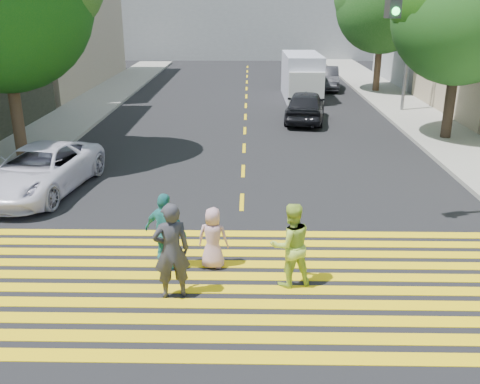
{
  "coord_description": "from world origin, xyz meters",
  "views": [
    {
      "loc": [
        0.21,
        -8.58,
        5.59
      ],
      "look_at": [
        0.0,
        3.0,
        1.4
      ],
      "focal_mm": 40.0,
      "sensor_mm": 36.0,
      "label": 1
    }
  ],
  "objects_px": {
    "pedestrian_woman": "(291,245)",
    "white_sedan": "(40,170)",
    "tree_right_near": "(464,8)",
    "tree_right_far": "(384,1)",
    "white_van": "(302,78)",
    "pedestrian_man": "(171,251)",
    "pedestrian_child": "(213,238)",
    "silver_car": "(298,72)",
    "dark_car_near": "(305,106)",
    "dark_car_parked": "(326,78)",
    "pedestrian_extra": "(166,232)"
  },
  "relations": [
    {
      "from": "tree_right_far",
      "to": "pedestrian_child",
      "type": "bearing_deg",
      "value": -110.55
    },
    {
      "from": "silver_car",
      "to": "tree_right_far",
      "type": "bearing_deg",
      "value": 132.16
    },
    {
      "from": "white_van",
      "to": "pedestrian_woman",
      "type": "bearing_deg",
      "value": -96.48
    },
    {
      "from": "pedestrian_extra",
      "to": "dark_car_parked",
      "type": "relative_size",
      "value": 0.4
    },
    {
      "from": "pedestrian_man",
      "to": "dark_car_near",
      "type": "distance_m",
      "value": 16.76
    },
    {
      "from": "tree_right_far",
      "to": "white_sedan",
      "type": "distance_m",
      "value": 24.15
    },
    {
      "from": "dark_car_near",
      "to": "pedestrian_child",
      "type": "bearing_deg",
      "value": 85.44
    },
    {
      "from": "pedestrian_extra",
      "to": "silver_car",
      "type": "bearing_deg",
      "value": -75.94
    },
    {
      "from": "pedestrian_child",
      "to": "dark_car_near",
      "type": "distance_m",
      "value": 15.38
    },
    {
      "from": "pedestrian_man",
      "to": "dark_car_parked",
      "type": "distance_m",
      "value": 26.91
    },
    {
      "from": "tree_right_far",
      "to": "pedestrian_extra",
      "type": "bearing_deg",
      "value": -112.61
    },
    {
      "from": "pedestrian_woman",
      "to": "dark_car_parked",
      "type": "relative_size",
      "value": 0.41
    },
    {
      "from": "tree_right_near",
      "to": "pedestrian_extra",
      "type": "xyz_separation_m",
      "value": [
        -10.07,
        -11.5,
        -4.4
      ]
    },
    {
      "from": "pedestrian_man",
      "to": "dark_car_parked",
      "type": "relative_size",
      "value": 0.45
    },
    {
      "from": "dark_car_near",
      "to": "white_van",
      "type": "height_order",
      "value": "white_van"
    },
    {
      "from": "pedestrian_woman",
      "to": "white_sedan",
      "type": "height_order",
      "value": "pedestrian_woman"
    },
    {
      "from": "pedestrian_man",
      "to": "dark_car_near",
      "type": "height_order",
      "value": "pedestrian_man"
    },
    {
      "from": "silver_car",
      "to": "dark_car_near",
      "type": "bearing_deg",
      "value": 85.0
    },
    {
      "from": "tree_right_far",
      "to": "pedestrian_extra",
      "type": "xyz_separation_m",
      "value": [
        -9.84,
        -23.63,
        -4.63
      ]
    },
    {
      "from": "tree_right_far",
      "to": "silver_car",
      "type": "bearing_deg",
      "value": 133.81
    },
    {
      "from": "pedestrian_child",
      "to": "white_sedan",
      "type": "distance_m",
      "value": 7.34
    },
    {
      "from": "pedestrian_man",
      "to": "dark_car_near",
      "type": "bearing_deg",
      "value": -120.7
    },
    {
      "from": "tree_right_near",
      "to": "pedestrian_woman",
      "type": "xyz_separation_m",
      "value": [
        -7.43,
        -12.16,
        -4.37
      ]
    },
    {
      "from": "pedestrian_man",
      "to": "white_sedan",
      "type": "relative_size",
      "value": 0.39
    },
    {
      "from": "tree_right_far",
      "to": "white_sedan",
      "type": "xyz_separation_m",
      "value": [
        -14.41,
        -18.78,
        -4.79
      ]
    },
    {
      "from": "pedestrian_woman",
      "to": "pedestrian_extra",
      "type": "height_order",
      "value": "pedestrian_woman"
    },
    {
      "from": "pedestrian_woman",
      "to": "pedestrian_child",
      "type": "height_order",
      "value": "pedestrian_woman"
    },
    {
      "from": "white_sedan",
      "to": "pedestrian_woman",
      "type": "bearing_deg",
      "value": -29.59
    },
    {
      "from": "pedestrian_child",
      "to": "white_van",
      "type": "height_order",
      "value": "white_van"
    },
    {
      "from": "pedestrian_extra",
      "to": "dark_car_near",
      "type": "distance_m",
      "value": 15.72
    },
    {
      "from": "tree_right_near",
      "to": "dark_car_parked",
      "type": "distance_m",
      "value": 14.58
    },
    {
      "from": "dark_car_parked",
      "to": "white_van",
      "type": "height_order",
      "value": "white_van"
    },
    {
      "from": "pedestrian_extra",
      "to": "dark_car_parked",
      "type": "height_order",
      "value": "pedestrian_extra"
    },
    {
      "from": "pedestrian_woman",
      "to": "white_van",
      "type": "bearing_deg",
      "value": -112.28
    },
    {
      "from": "tree_right_near",
      "to": "tree_right_far",
      "type": "distance_m",
      "value": 12.14
    },
    {
      "from": "pedestrian_child",
      "to": "dark_car_near",
      "type": "xyz_separation_m",
      "value": [
        3.46,
        14.99,
        0.07
      ]
    },
    {
      "from": "tree_right_far",
      "to": "white_sedan",
      "type": "bearing_deg",
      "value": -127.5
    },
    {
      "from": "pedestrian_child",
      "to": "silver_car",
      "type": "distance_m",
      "value": 28.65
    },
    {
      "from": "tree_right_far",
      "to": "dark_car_near",
      "type": "relative_size",
      "value": 1.82
    },
    {
      "from": "white_sedan",
      "to": "pedestrian_man",
      "type": "bearing_deg",
      "value": -43.25
    },
    {
      "from": "pedestrian_child",
      "to": "silver_car",
      "type": "relative_size",
      "value": 0.31
    },
    {
      "from": "pedestrian_woman",
      "to": "white_sedan",
      "type": "distance_m",
      "value": 9.08
    },
    {
      "from": "pedestrian_man",
      "to": "white_sedan",
      "type": "bearing_deg",
      "value": -67.29
    },
    {
      "from": "white_sedan",
      "to": "white_van",
      "type": "distance_m",
      "value": 19.14
    },
    {
      "from": "tree_right_far",
      "to": "dark_car_parked",
      "type": "height_order",
      "value": "tree_right_far"
    },
    {
      "from": "pedestrian_child",
      "to": "pedestrian_extra",
      "type": "bearing_deg",
      "value": 13.94
    },
    {
      "from": "tree_right_near",
      "to": "pedestrian_extra",
      "type": "height_order",
      "value": "tree_right_near"
    },
    {
      "from": "tree_right_near",
      "to": "dark_car_parked",
      "type": "xyz_separation_m",
      "value": [
        -3.28,
        13.46,
        -4.55
      ]
    },
    {
      "from": "pedestrian_extra",
      "to": "white_sedan",
      "type": "xyz_separation_m",
      "value": [
        -4.57,
        4.85,
        -0.16
      ]
    },
    {
      "from": "pedestrian_woman",
      "to": "pedestrian_child",
      "type": "bearing_deg",
      "value": -41.07
    }
  ]
}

